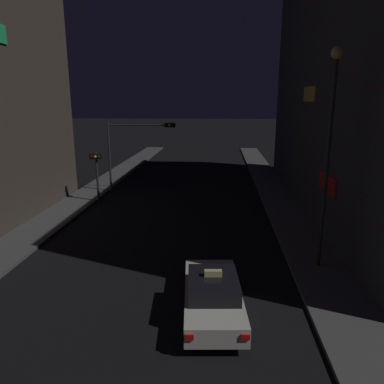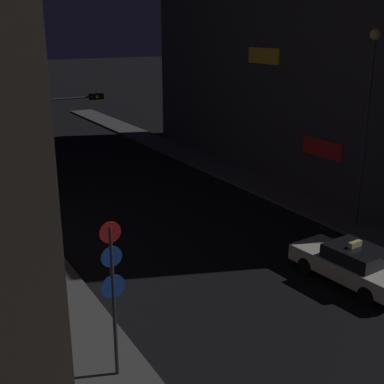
{
  "view_description": "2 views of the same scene",
  "coord_description": "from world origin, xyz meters",
  "px_view_note": "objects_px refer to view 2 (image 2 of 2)",
  "views": [
    {
      "loc": [
        2.78,
        -3.54,
        6.81
      ],
      "look_at": [
        1.41,
        14.08,
        2.4
      ],
      "focal_mm": 33.76,
      "sensor_mm": 36.0,
      "label": 1
    },
    {
      "loc": [
        -10.65,
        -4.38,
        8.79
      ],
      "look_at": [
        -0.01,
        13.93,
        1.96
      ],
      "focal_mm": 47.51,
      "sensor_mm": 36.0,
      "label": 2
    }
  ],
  "objects_px": {
    "traffic_light_overhead": "(50,122)",
    "sign_pole_left": "(113,287)",
    "taxi": "(352,264)",
    "traffic_light_left_kerb": "(29,165)",
    "street_lamp_near_block": "(368,106)"
  },
  "relations": [
    {
      "from": "traffic_light_overhead",
      "to": "sign_pole_left",
      "type": "distance_m",
      "value": 17.05
    },
    {
      "from": "sign_pole_left",
      "to": "taxi",
      "type": "bearing_deg",
      "value": 4.53
    },
    {
      "from": "taxi",
      "to": "traffic_light_overhead",
      "type": "relative_size",
      "value": 0.84
    },
    {
      "from": "taxi",
      "to": "traffic_light_overhead",
      "type": "xyz_separation_m",
      "value": [
        -6.23,
        15.98,
        3.22
      ]
    },
    {
      "from": "traffic_light_left_kerb",
      "to": "taxi",
      "type": "bearing_deg",
      "value": -57.78
    },
    {
      "from": "street_lamp_near_block",
      "to": "traffic_light_left_kerb",
      "type": "bearing_deg",
      "value": 143.71
    },
    {
      "from": "sign_pole_left",
      "to": "street_lamp_near_block",
      "type": "xyz_separation_m",
      "value": [
        13.69,
        4.53,
        2.89
      ]
    },
    {
      "from": "traffic_light_overhead",
      "to": "sign_pole_left",
      "type": "bearing_deg",
      "value": -100.56
    },
    {
      "from": "traffic_light_left_kerb",
      "to": "street_lamp_near_block",
      "type": "bearing_deg",
      "value": -36.29
    },
    {
      "from": "taxi",
      "to": "street_lamp_near_block",
      "type": "bearing_deg",
      "value": 41.02
    },
    {
      "from": "traffic_light_overhead",
      "to": "street_lamp_near_block",
      "type": "relative_size",
      "value": 0.63
    },
    {
      "from": "taxi",
      "to": "traffic_light_left_kerb",
      "type": "relative_size",
      "value": 1.31
    },
    {
      "from": "traffic_light_overhead",
      "to": "traffic_light_left_kerb",
      "type": "relative_size",
      "value": 1.55
    },
    {
      "from": "taxi",
      "to": "traffic_light_overhead",
      "type": "height_order",
      "value": "traffic_light_overhead"
    },
    {
      "from": "taxi",
      "to": "sign_pole_left",
      "type": "height_order",
      "value": "sign_pole_left"
    }
  ]
}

